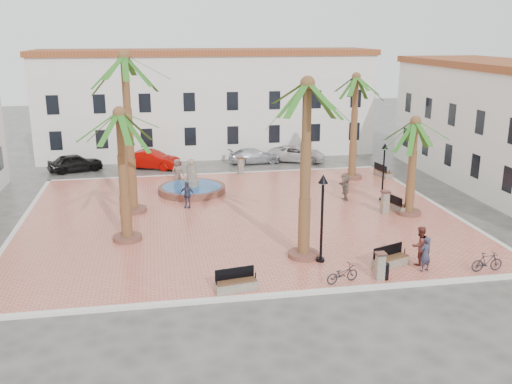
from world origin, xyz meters
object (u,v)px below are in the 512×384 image
lamppost_s (322,203)px  pedestrian_fountain_a (177,172)px  fountain (192,188)px  bench_s (236,285)px  lamppost_e (384,162)px  cyclist_b (420,246)px  car_red (152,160)px  car_silver (254,156)px  pedestrian_north (126,169)px  car_white (297,154)px  palm_nw (125,73)px  bollard_e (385,202)px  bicycle_b (487,262)px  bicycle_a (342,274)px  palm_sw (120,129)px  bench_se (390,261)px  bollard_se (380,266)px  palm_ne (356,88)px  cyclist_a (426,254)px  bench_ne (383,173)px  palm_s (307,103)px  litter_bin (385,271)px  pedestrian_fountain_b (187,195)px  pedestrian_east (345,187)px  bollard_n (241,165)px  car_black (75,163)px  palm_e (415,134)px  bench_e (395,206)px

lamppost_s → pedestrian_fountain_a: size_ratio=2.35×
fountain → bench_s: fountain is taller
pedestrian_fountain_a → lamppost_e: bearing=-51.8°
cyclist_b → car_red: 26.47m
lamppost_s → cyclist_b: bearing=-14.3°
bench_s → car_silver: car_silver is taller
pedestrian_north → car_white: 15.31m
palm_nw → bollard_e: palm_nw is taller
fountain → bicycle_b: (12.70, -16.13, 0.14)m
cyclist_b → bicycle_b: (2.77, -1.36, -0.49)m
car_red → bollard_e: bearing=-114.1°
bicycle_a → bicycle_b: 7.10m
palm_sw → pedestrian_north: 13.84m
bench_se → bollard_se: size_ratio=1.53×
palm_ne → cyclist_a: bearing=-98.3°
bench_s → bench_ne: (14.12, 18.05, 0.01)m
lamppost_e → bicycle_b: size_ratio=2.47×
palm_s → lamppost_s: palm_s is taller
cyclist_a → pedestrian_fountain_a: (-10.71, 18.12, 0.09)m
bench_se → car_silver: 23.89m
bollard_e → litter_bin: (-3.82, -9.23, -0.37)m
pedestrian_fountain_b → pedestrian_east: bearing=25.6°
bollard_n → bollard_e: (7.27, -11.57, 0.05)m
pedestrian_fountain_a → car_black: size_ratio=0.43×
fountain → cyclist_b: size_ratio=2.43×
palm_nw → pedestrian_east: size_ratio=5.62×
fountain → litter_bin: (7.62, -16.13, 0.06)m
litter_bin → pedestrian_fountain_a: pedestrian_fountain_a is taller
bollard_se → bollard_e: bearing=66.3°
cyclist_a → pedestrian_east: pedestrian_east is taller
cyclist_a → car_black: 30.53m
bench_s → cyclist_b: (9.14, 1.34, 0.68)m
bollard_e → pedestrian_east: size_ratio=0.83×
pedestrian_fountain_b → car_red: pedestrian_fountain_b is taller
lamppost_e → car_black: bearing=149.3°
bicycle_b → pedestrian_east: size_ratio=0.89×
bicycle_a → bench_se: bearing=-80.1°
lamppost_s → bicycle_a: bearing=-84.3°
palm_ne → bench_ne: bearing=0.7°
lamppost_e → cyclist_b: bearing=-103.0°
palm_nw → bicycle_b: size_ratio=6.28×
lamppost_e → car_red: size_ratio=0.83×
cyclist_b → pedestrian_fountain_b: size_ratio=1.11×
fountain → bollard_e: bearing=-31.1°
palm_e → bench_e: bearing=120.8°
palm_ne → pedestrian_north: size_ratio=4.38×
palm_nw → bench_ne: (18.85, 5.70, -8.24)m
bench_e → bicycle_a: bearing=132.4°
palm_sw → bicycle_a: 13.39m
pedestrian_north → palm_ne: bearing=-101.9°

